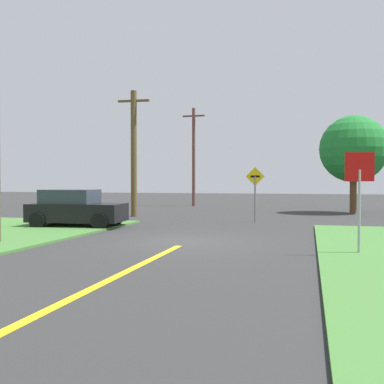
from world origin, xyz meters
TOP-DOWN VIEW (x-y plane):
  - ground_plane at (0.00, 0.00)m, footprint 120.00×120.00m
  - lane_stripe_center at (0.00, -8.00)m, footprint 0.20×14.00m
  - stop_sign at (5.10, -1.40)m, footprint 0.76×0.21m
  - parked_car_near_building at (-5.87, 3.20)m, footprint 4.12×2.42m
  - utility_pole_mid at (-5.69, 9.26)m, footprint 1.80×0.34m
  - utility_pole_far at (-5.20, 20.59)m, footprint 1.80×0.26m
  - direction_sign at (1.29, 7.50)m, footprint 0.89×0.20m
  - oak_tree_left at (6.46, 15.25)m, footprint 4.13×4.13m

SIDE VIEW (x-z plane):
  - ground_plane at x=0.00m, z-range 0.00..0.00m
  - lane_stripe_center at x=0.00m, z-range 0.00..0.01m
  - parked_car_near_building at x=-5.87m, z-range -0.01..1.61m
  - direction_sign at x=1.29m, z-range 0.32..2.99m
  - stop_sign at x=5.10m, z-range 0.56..3.29m
  - utility_pole_mid at x=-5.69m, z-range 0.09..7.13m
  - oak_tree_left at x=6.46m, z-range 0.95..7.01m
  - utility_pole_far at x=-5.20m, z-range 0.15..8.03m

